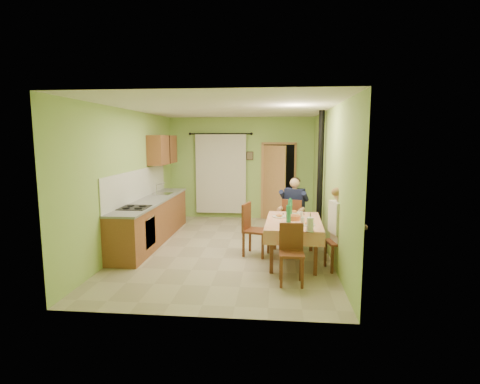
# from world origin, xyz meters

# --- Properties ---
(floor) EXTENTS (4.00, 6.00, 0.01)m
(floor) POSITION_xyz_m (0.00, 0.00, 0.00)
(floor) COLOR tan
(floor) RESTS_ON ground
(room_shell) EXTENTS (4.04, 6.04, 2.82)m
(room_shell) POSITION_xyz_m (0.00, 0.00, 1.82)
(room_shell) COLOR #A0C766
(room_shell) RESTS_ON ground
(kitchen_run) EXTENTS (0.64, 3.64, 1.56)m
(kitchen_run) POSITION_xyz_m (-1.71, 0.40, 0.48)
(kitchen_run) COLOR brown
(kitchen_run) RESTS_ON ground
(upper_cabinets) EXTENTS (0.35, 1.40, 0.70)m
(upper_cabinets) POSITION_xyz_m (-1.82, 1.70, 1.95)
(upper_cabinets) COLOR brown
(upper_cabinets) RESTS_ON room_shell
(curtain) EXTENTS (1.70, 0.07, 2.22)m
(curtain) POSITION_xyz_m (-0.55, 2.90, 1.26)
(curtain) COLOR black
(curtain) RESTS_ON ground
(doorway) EXTENTS (0.96, 0.63, 2.15)m
(doorway) POSITION_xyz_m (0.99, 2.83, 1.05)
(doorway) COLOR black
(doorway) RESTS_ON ground
(dining_table) EXTENTS (1.06, 1.68, 0.76)m
(dining_table) POSITION_xyz_m (1.30, -0.69, 0.38)
(dining_table) COLOR #E29879
(dining_table) RESTS_ON ground
(tableware) EXTENTS (0.74, 1.67, 0.33)m
(tableware) POSITION_xyz_m (1.31, -0.79, 0.83)
(tableware) COLOR white
(tableware) RESTS_ON dining_table
(chair_far) EXTENTS (0.53, 0.53, 0.98)m
(chair_far) POSITION_xyz_m (1.36, 0.45, 0.29)
(chair_far) COLOR brown
(chair_far) RESTS_ON ground
(chair_near) EXTENTS (0.38, 0.38, 0.93)m
(chair_near) POSITION_xyz_m (1.22, -1.79, 0.29)
(chair_near) COLOR brown
(chair_near) RESTS_ON ground
(chair_right) EXTENTS (0.48, 0.48, 0.97)m
(chair_right) POSITION_xyz_m (2.07, -1.07, 0.29)
(chair_right) COLOR brown
(chair_right) RESTS_ON ground
(chair_left) EXTENTS (0.54, 0.54, 1.00)m
(chair_left) POSITION_xyz_m (0.59, -0.40, 0.29)
(chair_left) COLOR brown
(chair_left) RESTS_ON ground
(man_far) EXTENTS (0.64, 0.57, 1.39)m
(man_far) POSITION_xyz_m (1.36, 0.46, 0.88)
(man_far) COLOR #141938
(man_far) RESTS_ON chair_far
(man_right) EXTENTS (0.53, 0.63, 1.39)m
(man_right) POSITION_xyz_m (2.06, -1.08, 0.88)
(man_right) COLOR silver
(man_right) RESTS_ON chair_right
(stove_flue) EXTENTS (0.24, 0.24, 2.80)m
(stove_flue) POSITION_xyz_m (1.90, 0.60, 1.02)
(stove_flue) COLOR black
(stove_flue) RESTS_ON ground
(picture_back) EXTENTS (0.19, 0.03, 0.23)m
(picture_back) POSITION_xyz_m (0.25, 2.97, 1.75)
(picture_back) COLOR black
(picture_back) RESTS_ON room_shell
(picture_right) EXTENTS (0.03, 0.31, 0.21)m
(picture_right) POSITION_xyz_m (1.97, 1.20, 1.85)
(picture_right) COLOR brown
(picture_right) RESTS_ON room_shell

